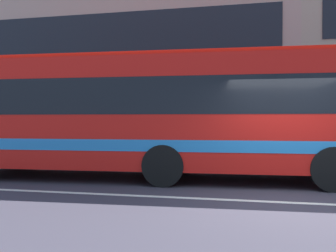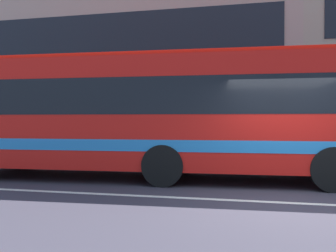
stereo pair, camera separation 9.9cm
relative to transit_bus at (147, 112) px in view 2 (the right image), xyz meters
name	(u,v)px [view 2 (the right image)]	position (x,y,z in m)	size (l,w,h in m)	color
ground_plane	(292,203)	(3.53, -2.29, -1.80)	(160.00, 160.00, 0.00)	#36333E
lane_centre_line	(292,203)	(3.53, -2.29, -1.79)	(60.00, 0.16, 0.01)	silver
apartment_block_left	(131,68)	(-4.49, 12.05, 3.00)	(18.73, 11.47, 9.59)	tan
transit_bus	(147,112)	(0.00, 0.00, 0.00)	(11.07, 3.13, 3.26)	red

